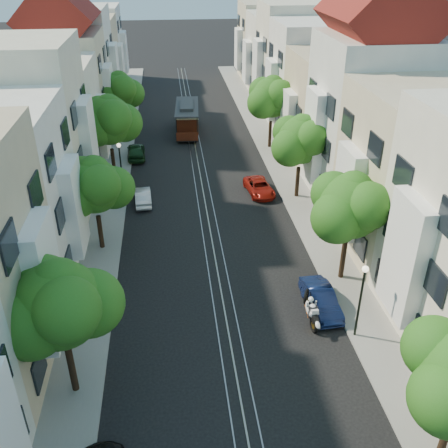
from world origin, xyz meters
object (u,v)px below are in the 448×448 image
object	(u,v)px
tree_e_d	(272,98)
parked_car_w_mid	(143,197)
tree_w_a	(61,307)
tree_w_c	(109,121)
lamp_west	(120,161)
lamp_east	(362,291)
tree_e_b	(351,208)
tree_w_d	(119,92)
parked_car_e_far	(259,187)
parked_car_e_mid	(321,299)
tree_w_b	(95,187)
cable_car	(187,117)
tree_e_c	(301,141)
sportbike_rider	(311,310)
parked_car_w_far	(136,151)

from	to	relation	value
tree_e_d	parked_car_w_mid	xyz separation A→B (m)	(-11.97, -10.70, -4.31)
tree_w_a	tree_w_c	world-z (taller)	tree_w_c
tree_w_c	lamp_west	bearing A→B (deg)	-74.25
tree_w_a	lamp_east	bearing A→B (deg)	8.57
tree_e_b	tree_w_d	bearing A→B (deg)	118.07
lamp_east	tree_e_b	bearing A→B (deg)	79.07
lamp_west	parked_car_e_far	size ratio (longest dim) A/B	1.06
lamp_west	parked_car_w_mid	xyz separation A→B (m)	(1.59, -1.73, -2.29)
tree_w_c	lamp_east	xyz separation A→B (m)	(13.44, -20.98, -2.22)
tree_w_a	tree_w_d	bearing A→B (deg)	90.00
tree_e_b	parked_car_e_mid	distance (m)	5.30
tree_w_b	tree_e_b	bearing A→B (deg)	-19.15
tree_w_a	lamp_west	bearing A→B (deg)	87.60
parked_car_w_mid	tree_w_d	bearing A→B (deg)	-84.96
tree_w_b	lamp_west	distance (m)	8.22
tree_w_c	cable_car	xyz separation A→B (m)	(6.64, 11.48, -3.37)
tree_w_c	parked_car_e_far	size ratio (longest dim) A/B	1.81
cable_car	tree_w_d	bearing A→B (deg)	-172.43
tree_w_c	parked_car_w_mid	world-z (taller)	tree_w_c
tree_e_b	tree_e_c	world-z (taller)	tree_e_b
cable_car	tree_e_d	bearing A→B (deg)	-31.73
parked_car_e_mid	tree_e_c	bearing A→B (deg)	77.59
tree_e_b	lamp_east	xyz separation A→B (m)	(-0.96, -4.98, -1.89)
parked_car_w_mid	tree_e_b	bearing A→B (deg)	132.92
tree_w_b	lamp_west	xyz separation A→B (m)	(0.84, 8.02, -1.55)
tree_w_d	sportbike_rider	size ratio (longest dim) A/B	2.97
lamp_east	cable_car	bearing A→B (deg)	101.84
cable_car	parked_car_e_far	xyz separation A→B (m)	(4.91, -15.49, -1.15)
tree_e_b	tree_w_c	bearing A→B (deg)	131.99
tree_w_b	lamp_west	bearing A→B (deg)	84.03
sportbike_rider	tree_e_d	bearing A→B (deg)	79.05
parked_car_e_far	parked_car_w_far	xyz separation A→B (m)	(-10.01, 8.77, 0.14)
tree_w_a	lamp_east	world-z (taller)	tree_w_a
tree_w_d	parked_car_e_far	bearing A→B (deg)	-52.44
tree_w_b	lamp_west	world-z (taller)	tree_w_b
tree_w_b	parked_car_w_far	distance (m)	16.26
sportbike_rider	tree_w_c	bearing A→B (deg)	115.65
tree_w_c	sportbike_rider	size ratio (longest dim) A/B	3.23
tree_e_b	tree_w_a	xyz separation A→B (m)	(-14.40, -7.00, 0.00)
lamp_east	parked_car_w_far	world-z (taller)	lamp_east
tree_w_b	parked_car_w_mid	distance (m)	7.77
tree_w_b	parked_car_w_mid	size ratio (longest dim) A/B	1.86
lamp_west	sportbike_rider	distance (m)	19.96
tree_w_c	parked_car_e_mid	distance (m)	22.77
tree_e_d	parked_car_w_mid	size ratio (longest dim) A/B	2.03
tree_w_d	parked_car_e_mid	xyz separation A→B (m)	(12.33, -29.63, -3.97)
tree_w_a	lamp_west	world-z (taller)	tree_w_a
tree_e_b	tree_w_b	xyz separation A→B (m)	(-14.40, 5.00, -0.34)
tree_w_d	lamp_west	bearing A→B (deg)	-86.56
tree_w_a	tree_w_d	world-z (taller)	tree_w_a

